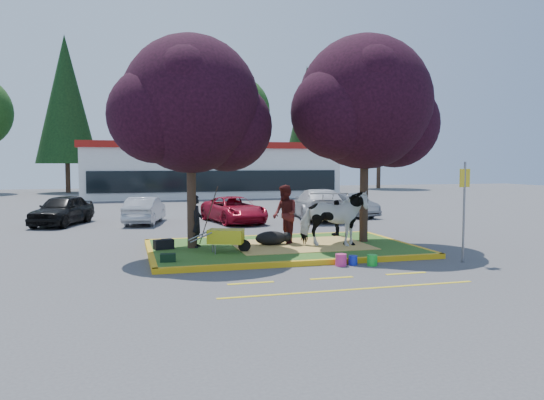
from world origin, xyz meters
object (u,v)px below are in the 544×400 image
object	(u,v)px
handler	(196,221)
bucket_pink	(341,260)
sign_post	(464,200)
bucket_green	(372,260)
calf	(271,238)
cow	(333,218)
wheelbarrow	(226,237)
car_silver	(145,210)
bucket_blue	(353,260)
car_black	(62,210)

from	to	relation	value
handler	bucket_pink	size ratio (longest dim) A/B	4.99
handler	sign_post	world-z (taller)	sign_post
bucket_green	bucket_pink	bearing A→B (deg)	168.05
calf	sign_post	size ratio (longest dim) A/B	0.37
cow	bucket_green	bearing A→B (deg)	-155.55
cow	handler	world-z (taller)	cow
cow	wheelbarrow	distance (m)	3.47
cow	car_silver	world-z (taller)	cow
handler	wheelbarrow	distance (m)	1.49
cow	wheelbarrow	bearing A→B (deg)	114.63
calf	bucket_blue	xyz separation A→B (m)	(1.48, -3.02, -0.25)
bucket_green	handler	bearing A→B (deg)	140.95
handler	calf	bearing A→B (deg)	-76.05
calf	wheelbarrow	distance (m)	1.95
wheelbarrow	sign_post	bearing A→B (deg)	0.41
bucket_green	car_black	size ratio (longest dim) A/B	0.07
car_black	bucket_blue	bearing A→B (deg)	-34.34
wheelbarrow	handler	bearing A→B (deg)	141.67
cow	bucket_pink	size ratio (longest dim) A/B	6.45
bucket_pink	bucket_blue	xyz separation A→B (m)	(0.37, 0.05, -0.03)
bucket_pink	car_silver	xyz separation A→B (m)	(-4.74, 11.76, 0.45)
sign_post	bucket_green	distance (m)	3.11
calf	bucket_blue	distance (m)	3.38
bucket_green	cow	bearing A→B (deg)	93.39
cow	bucket_pink	xyz separation A→B (m)	(-0.69, -2.27, -0.88)
car_silver	bucket_blue	bearing A→B (deg)	127.11
cow	calf	world-z (taller)	cow
car_black	calf	bearing A→B (deg)	-31.52
sign_post	car_black	xyz separation A→B (m)	(-11.82, 12.52, -1.08)
handler	bucket_green	world-z (taller)	handler
cow	car_silver	size ratio (longest dim) A/B	0.57
bucket_blue	handler	bearing A→B (deg)	139.61
bucket_pink	bucket_blue	distance (m)	0.38
calf	car_silver	distance (m)	9.42
sign_post	car_silver	world-z (taller)	sign_post
handler	bucket_blue	world-z (taller)	handler
car_black	car_silver	size ratio (longest dim) A/B	1.07
bucket_green	bucket_blue	size ratio (longest dim) A/B	1.15
cow	bucket_blue	bearing A→B (deg)	-167.16
sign_post	bucket_green	size ratio (longest dim) A/B	9.45
calf	cow	bearing A→B (deg)	-43.41
bucket_blue	car_silver	bearing A→B (deg)	113.60
cow	car_black	size ratio (longest dim) A/B	0.53
calf	bucket_blue	size ratio (longest dim) A/B	4.02
handler	car_silver	world-z (taller)	handler
bucket_green	car_black	xyz separation A→B (m)	(-9.17, 12.29, 0.53)
car_silver	cow	bearing A→B (deg)	133.32
handler	bucket_blue	distance (m)	5.11
bucket_pink	car_black	bearing A→B (deg)	124.51
calf	sign_post	distance (m)	5.93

